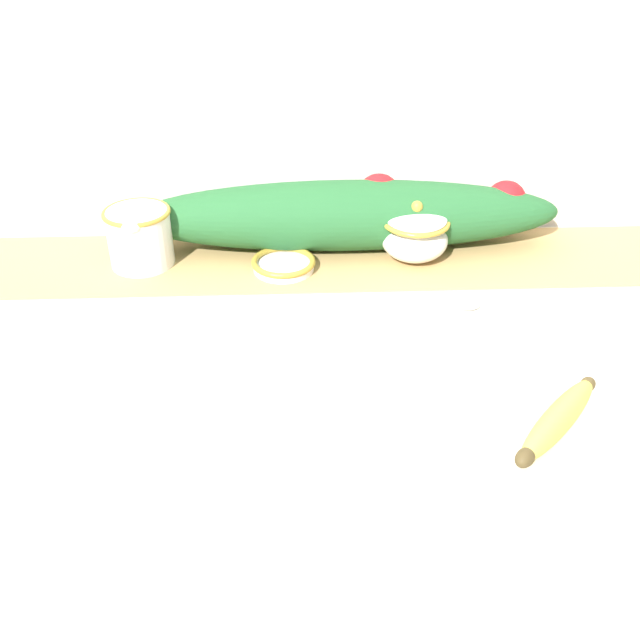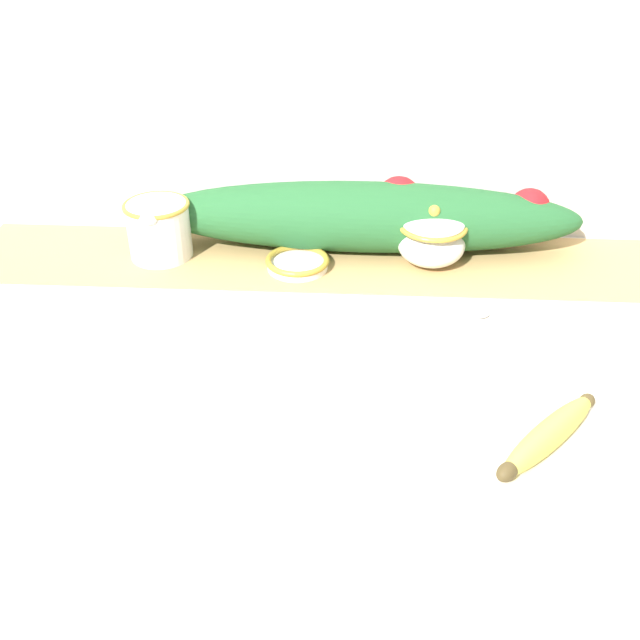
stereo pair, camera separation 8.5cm
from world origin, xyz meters
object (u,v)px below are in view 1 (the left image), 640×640
cream_pitcher (140,235)px  small_dish (284,264)px  banana (558,419)px  sugar_bowl (415,234)px  spoon (460,308)px

cream_pitcher → small_dish: 0.25m
banana → small_dish: bearing=128.6°
cream_pitcher → sugar_bowl: bearing=-0.1°
cream_pitcher → sugar_bowl: sugar_bowl is taller
sugar_bowl → banana: (0.11, -0.45, -0.03)m
small_dish → spoon: 0.31m
small_dish → banana: (0.34, -0.42, 0.00)m
sugar_bowl → small_dish: 0.23m
cream_pitcher → spoon: bearing=-18.3°
small_dish → banana: banana is taller
spoon → cream_pitcher: bearing=145.4°
small_dish → spoon: small_dish is taller
sugar_bowl → banana: sugar_bowl is taller
small_dish → cream_pitcher: bearing=172.1°
sugar_bowl → spoon: 0.18m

